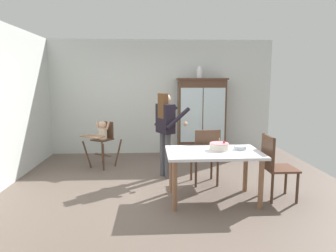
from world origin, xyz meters
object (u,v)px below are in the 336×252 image
serving_bowl (240,148)px  china_cabinet (201,117)px  dining_table (213,158)px  high_chair_with_toddler (102,136)px  birthday_cake (219,147)px  dining_chair_far_side (206,153)px  adult_person (166,125)px  ceramic_vase (200,73)px  dining_chair_right_end (274,163)px

serving_bowl → china_cabinet: bearing=93.3°
china_cabinet → dining_table: bearing=-95.3°
china_cabinet → high_chair_with_toddler: size_ratio=1.91×
birthday_cake → dining_chair_far_side: 0.64m
adult_person → serving_bowl: size_ratio=8.50×
high_chair_with_toddler → birthday_cake: (2.00, -1.75, 0.14)m
ceramic_vase → adult_person: bearing=-117.4°
serving_bowl → dining_chair_far_side: (-0.41, 0.56, -0.21)m
adult_person → birthday_cake: bearing=-173.9°
dining_chair_far_side → high_chair_with_toddler: bearing=-36.2°
china_cabinet → adult_person: 1.87m
dining_chair_right_end → adult_person: bearing=53.8°
dining_chair_right_end → dining_chair_far_side: bearing=53.8°
dining_table → dining_chair_right_end: dining_chair_right_end is taller
high_chair_with_toddler → dining_chair_far_side: 2.24m
ceramic_vase → high_chair_with_toddler: (-2.10, -0.94, -1.27)m
china_cabinet → dining_chair_far_side: china_cabinet is taller
ceramic_vase → dining_chair_right_end: size_ratio=0.28×
adult_person → dining_chair_far_side: 0.90m
birthday_cake → dining_chair_far_side: dining_chair_far_side is taller
dining_chair_far_side → dining_chair_right_end: same height
china_cabinet → dining_chair_right_end: china_cabinet is taller
ceramic_vase → dining_table: size_ratio=0.20×
adult_person → dining_chair_far_side: adult_person is taller
china_cabinet → dining_chair_far_side: size_ratio=1.88×
dining_chair_right_end → high_chair_with_toddler: bearing=56.6°
china_cabinet → high_chair_with_toddler: 2.37m
high_chair_with_toddler → dining_chair_far_side: (1.91, -1.17, -0.10)m
serving_bowl → dining_chair_right_end: bearing=-9.1°
adult_person → dining_chair_right_end: (1.55, -1.11, -0.41)m
ceramic_vase → birthday_cake: ceramic_vase is taller
adult_person → ceramic_vase: bearing=-56.5°
high_chair_with_toddler → adult_person: 1.47m
serving_bowl → dining_chair_far_side: size_ratio=0.19×
dining_table → birthday_cake: birthday_cake is taller
dining_table → serving_bowl: bearing=11.7°
birthday_cake → dining_chair_right_end: dining_chair_right_end is taller
adult_person → birthday_cake: adult_person is taller
high_chair_with_toddler → dining_chair_right_end: dining_chair_right_end is taller
china_cabinet → dining_table: (-0.26, -2.75, -0.27)m
dining_chair_right_end → birthday_cake: bearing=85.2°
china_cabinet → ceramic_vase: 1.02m
china_cabinet → ceramic_vase: (-0.06, 0.00, 1.02)m
china_cabinet → birthday_cake: bearing=-93.5°
china_cabinet → dining_table: 2.77m
ceramic_vase → dining_chair_right_end: (0.70, -2.75, -1.37)m
dining_chair_far_side → dining_chair_right_end: bearing=139.7°
high_chair_with_toddler → dining_chair_far_side: bearing=2.3°
adult_person → serving_bowl: 1.49m
high_chair_with_toddler → serving_bowl: high_chair_with_toddler is taller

